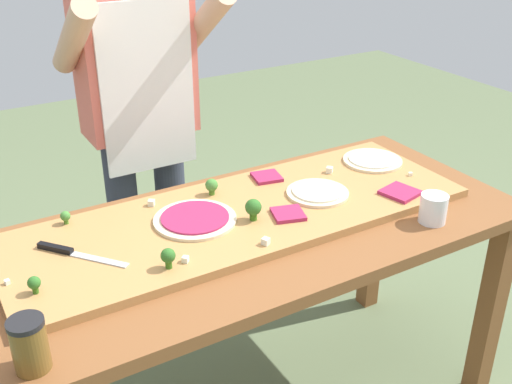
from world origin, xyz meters
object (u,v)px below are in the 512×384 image
broccoli_floret_back_mid (34,283)px  cheese_crumble_d (185,259)px  pizza_slice_near_right (400,192)px  broccoli_floret_center_right (65,217)px  broccoli_floret_front_left (168,256)px  pizza_whole_white_garlic (373,160)px  cheese_crumble_e (151,203)px  prep_table (259,254)px  cheese_crumble_c (410,174)px  cheese_crumble_f (266,241)px  flour_cup (433,210)px  cheese_crumble_b (329,170)px  chefs_knife (69,252)px  pizza_whole_cheese_artichoke (318,192)px  broccoli_floret_front_right (253,208)px  broccoli_floret_front_mid (212,186)px  pizza_whole_beet_magenta (195,219)px  cook_center (140,107)px  sauce_jar (29,345)px  cheese_crumble_a (7,282)px  pizza_slice_far_left (267,177)px  pizza_slice_far_right (288,214)px

broccoli_floret_back_mid → cheese_crumble_d: size_ratio=2.88×
pizza_slice_near_right → cheese_crumble_d: size_ratio=6.55×
broccoli_floret_center_right → cheese_crumble_d: size_ratio=2.51×
broccoli_floret_back_mid → broccoli_floret_front_left: bearing=-11.1°
pizza_whole_white_garlic → cheese_crumble_e: cheese_crumble_e is taller
prep_table → pizza_whole_white_garlic: bearing=14.2°
cheese_crumble_c → cheese_crumble_f: cheese_crumble_f is taller
flour_cup → cheese_crumble_b: bearing=102.9°
cheese_crumble_b → cheese_crumble_e: (-0.63, 0.09, -0.00)m
prep_table → broccoli_floret_back_mid: size_ratio=35.13×
chefs_knife → cheese_crumble_c: size_ratio=18.83×
cheese_crumble_c → pizza_whole_cheese_artichoke: bearing=172.6°
broccoli_floret_front_right → broccoli_floret_front_mid: (-0.03, 0.22, -0.01)m
broccoli_floret_back_mid → cheese_crumble_b: (1.06, 0.20, -0.02)m
pizza_whole_beet_magenta → cook_center: bearing=83.8°
chefs_knife → cheese_crumble_c: 1.17m
cheese_crumble_b → cook_center: size_ratio=0.01×
pizza_slice_near_right → broccoli_floret_front_right: (-0.50, 0.10, 0.03)m
cheese_crumble_c → cheese_crumble_b: bearing=144.3°
pizza_slice_near_right → sauce_jar: sauce_jar is taller
chefs_knife → cheese_crumble_e: cheese_crumble_e is taller
cheese_crumble_d → cheese_crumble_f: cheese_crumble_f is taller
pizza_whole_beet_magenta → cheese_crumble_f: (0.11, -0.22, 0.00)m
pizza_slice_near_right → cheese_crumble_a: (-1.21, 0.12, 0.00)m
pizza_whole_cheese_artichoke → cheese_crumble_e: bearing=157.9°
cheese_crumble_d → cheese_crumble_f: bearing=-8.0°
pizza_slice_far_left → broccoli_floret_back_mid: size_ratio=1.94×
pizza_slice_far_left → cheese_crumble_d: cheese_crumble_d is taller
cook_center → pizza_whole_white_garlic: bearing=-36.8°
prep_table → cheese_crumble_c: cheese_crumble_c is taller
cheese_crumble_e → cheese_crumble_a: bearing=-155.8°
broccoli_floret_center_right → cheese_crumble_b: size_ratio=1.93×
pizza_whole_beet_magenta → cheese_crumble_d: (-0.12, -0.19, 0.00)m
cheese_crumble_a → flour_cup: size_ratio=0.13×
broccoli_floret_front_left → broccoli_floret_center_right: bearing=114.4°
cheese_crumble_e → cheese_crumble_f: (0.19, -0.38, 0.00)m
pizza_whole_cheese_artichoke → pizza_whole_beet_magenta: same height
pizza_slice_far_right → flour_cup: size_ratio=1.02×
pizza_whole_beet_magenta → pizza_slice_near_right: pizza_whole_beet_magenta is taller
pizza_whole_beet_magenta → broccoli_floret_front_right: size_ratio=3.66×
prep_table → cheese_crumble_c: (0.61, -0.02, 0.14)m
broccoli_floret_front_mid → pizza_slice_near_right: bearing=-30.3°
pizza_whole_white_garlic → broccoli_floret_center_right: 1.10m
chefs_knife → broccoli_floret_back_mid: 0.19m
chefs_knife → pizza_whole_beet_magenta: size_ratio=0.92×
cheese_crumble_b → cheese_crumble_d: (-0.68, -0.27, -0.00)m
pizza_slice_near_right → flour_cup: (-0.01, -0.15, 0.01)m
pizza_whole_cheese_artichoke → broccoli_floret_back_mid: 0.93m
chefs_knife → pizza_whole_cheese_artichoke: (0.80, -0.05, 0.00)m
prep_table → pizza_slice_far_right: bearing=-26.9°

